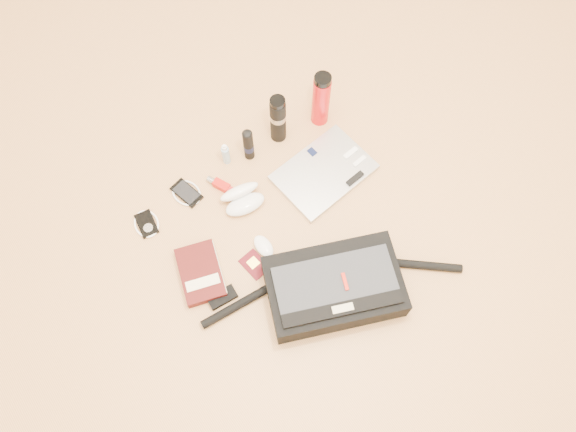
{
  "coord_description": "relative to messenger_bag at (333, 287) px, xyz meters",
  "views": [
    {
      "loc": [
        -0.48,
        -0.6,
        2.03
      ],
      "look_at": [
        0.03,
        0.11,
        0.06
      ],
      "focal_mm": 35.0,
      "sensor_mm": 36.0,
      "label": 1
    }
  ],
  "objects": [
    {
      "name": "book",
      "position": [
        -0.36,
        0.34,
        -0.04
      ],
      "size": [
        0.21,
        0.26,
        0.04
      ],
      "rotation": [
        0.0,
        0.0,
        -0.32
      ],
      "color": "#3F0C0B",
      "rests_on": "ground"
    },
    {
      "name": "thermos_black",
      "position": [
        0.24,
        0.67,
        0.06
      ],
      "size": [
        0.08,
        0.08,
        0.25
      ],
      "rotation": [
        0.0,
        0.0,
        0.28
      ],
      "color": "black",
      "rests_on": "ground"
    },
    {
      "name": "ipod",
      "position": [
        -0.42,
        0.65,
        -0.06
      ],
      "size": [
        0.11,
        0.12,
        0.01
      ],
      "rotation": [
        0.0,
        0.0,
        -0.17
      ],
      "color": "black",
      "rests_on": "ground"
    },
    {
      "name": "phone",
      "position": [
        -0.22,
        0.67,
        -0.06
      ],
      "size": [
        0.12,
        0.14,
        0.01
      ],
      "rotation": [
        0.0,
        0.0,
        0.21
      ],
      "color": "black",
      "rests_on": "ground"
    },
    {
      "name": "spray_bottle",
      "position": [
        -0.01,
        0.7,
        -0.01
      ],
      "size": [
        0.04,
        0.04,
        0.12
      ],
      "rotation": [
        0.0,
        0.0,
        0.3
      ],
      "color": "#90B2C9",
      "rests_on": "ground"
    },
    {
      "name": "ground",
      "position": [
        0.0,
        0.22,
        -0.06
      ],
      "size": [
        4.0,
        4.0,
        0.0
      ],
      "primitive_type": "plane",
      "color": "tan",
      "rests_on": "ground"
    },
    {
      "name": "aerosol_can",
      "position": [
        0.08,
        0.66,
        0.03
      ],
      "size": [
        0.05,
        0.05,
        0.18
      ],
      "rotation": [
        0.0,
        0.0,
        -0.18
      ],
      "color": "black",
      "rests_on": "ground"
    },
    {
      "name": "laptop",
      "position": [
        0.28,
        0.41,
        -0.05
      ],
      "size": [
        0.4,
        0.3,
        0.04
      ],
      "rotation": [
        0.0,
        0.0,
        0.09
      ],
      "color": "#B4B4B6",
      "rests_on": "ground"
    },
    {
      "name": "sunglasses_case",
      "position": [
        -0.06,
        0.5,
        -0.03
      ],
      "size": [
        0.18,
        0.16,
        0.09
      ],
      "rotation": [
        0.0,
        0.0,
        -0.16
      ],
      "color": "silver",
      "rests_on": "ground"
    },
    {
      "name": "passport",
      "position": [
        -0.17,
        0.26,
        -0.06
      ],
      "size": [
        0.09,
        0.12,
        0.01
      ],
      "rotation": [
        0.0,
        0.0,
        0.12
      ],
      "color": "#46070D",
      "rests_on": "ground"
    },
    {
      "name": "messenger_bag",
      "position": [
        0.0,
        0.0,
        0.0
      ],
      "size": [
        0.92,
        0.49,
        0.14
      ],
      "rotation": [
        0.0,
        0.0,
        -0.41
      ],
      "color": "black",
      "rests_on": "ground"
    },
    {
      "name": "inhaler",
      "position": [
        -0.09,
        0.61,
        -0.05
      ],
      "size": [
        0.07,
        0.12,
        0.03
      ],
      "rotation": [
        0.0,
        0.0,
        0.42
      ],
      "color": "#B0140D",
      "rests_on": "ground"
    },
    {
      "name": "thermos_red",
      "position": [
        0.43,
        0.64,
        0.08
      ],
      "size": [
        0.09,
        0.09,
        0.28
      ],
      "rotation": [
        0.0,
        0.0,
        -0.24
      ],
      "color": "red",
      "rests_on": "ground"
    },
    {
      "name": "mouse",
      "position": [
        -0.11,
        0.29,
        -0.05
      ],
      "size": [
        0.06,
        0.1,
        0.03
      ],
      "rotation": [
        0.0,
        0.0,
        -0.02
      ],
      "color": "white",
      "rests_on": "ground"
    }
  ]
}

